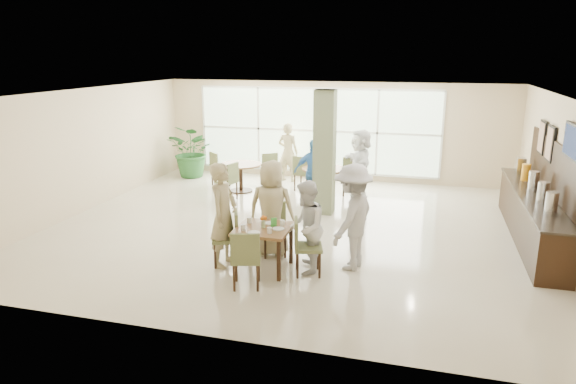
% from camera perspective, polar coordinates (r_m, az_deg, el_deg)
% --- Properties ---
extents(ground, '(10.00, 10.00, 0.00)m').
position_cam_1_polar(ground, '(10.90, 0.64, -3.91)').
color(ground, beige).
rests_on(ground, ground).
extents(room_shell, '(10.00, 10.00, 10.00)m').
position_cam_1_polar(room_shell, '(10.47, 0.67, 4.93)').
color(room_shell, white).
rests_on(room_shell, ground).
extents(window_bank, '(7.00, 0.04, 7.00)m').
position_cam_1_polar(window_bank, '(14.92, 3.14, 6.81)').
color(window_bank, silver).
rests_on(window_bank, ground).
extents(column, '(0.45, 0.45, 2.80)m').
position_cam_1_polar(column, '(11.59, 4.08, 4.37)').
color(column, '#657350').
rests_on(column, ground).
extents(main_table, '(0.90, 0.90, 0.75)m').
position_cam_1_polar(main_table, '(8.63, -2.74, -4.59)').
color(main_table, brown).
rests_on(main_table, ground).
extents(round_table_left, '(1.10, 1.10, 0.75)m').
position_cam_1_polar(round_table_left, '(13.63, -5.27, 2.43)').
color(round_table_left, brown).
rests_on(round_table_left, ground).
extents(round_table_right, '(1.13, 1.13, 0.75)m').
position_cam_1_polar(round_table_right, '(13.07, 4.01, 1.93)').
color(round_table_right, brown).
rests_on(round_table_right, ground).
extents(chairs_main_table, '(2.05, 1.96, 0.95)m').
position_cam_1_polar(chairs_main_table, '(8.70, -2.73, -5.66)').
color(chairs_main_table, '#5D6437').
rests_on(chairs_main_table, ground).
extents(chairs_table_left, '(2.13, 1.88, 0.95)m').
position_cam_1_polar(chairs_table_left, '(13.65, -5.35, 2.03)').
color(chairs_table_left, '#5D6437').
rests_on(chairs_table_left, ground).
extents(chairs_table_right, '(1.80, 1.89, 0.95)m').
position_cam_1_polar(chairs_table_right, '(13.08, 4.04, 1.47)').
color(chairs_table_right, '#5D6437').
rests_on(chairs_table_right, ground).
extents(tabletop_clutter, '(0.72, 0.73, 0.21)m').
position_cam_1_polar(tabletop_clutter, '(8.56, -2.66, -3.64)').
color(tabletop_clutter, white).
rests_on(tabletop_clutter, main_table).
extents(buffet_counter, '(0.64, 4.70, 1.95)m').
position_cam_1_polar(buffet_counter, '(11.11, 25.56, -2.10)').
color(buffet_counter, black).
rests_on(buffet_counter, ground).
extents(wall_tv, '(0.06, 1.00, 0.58)m').
position_cam_1_polar(wall_tv, '(9.77, 29.08, 4.93)').
color(wall_tv, black).
rests_on(wall_tv, ground).
extents(framed_art_a, '(0.05, 0.55, 0.70)m').
position_cam_1_polar(framed_art_a, '(11.35, 27.12, 4.82)').
color(framed_art_a, black).
rests_on(framed_art_a, ground).
extents(framed_art_b, '(0.05, 0.55, 0.70)m').
position_cam_1_polar(framed_art_b, '(12.13, 26.39, 5.47)').
color(framed_art_b, black).
rests_on(framed_art_b, ground).
extents(potted_plant, '(1.78, 1.78, 1.55)m').
position_cam_1_polar(potted_plant, '(15.40, -10.52, 4.48)').
color(potted_plant, '#245A27').
rests_on(potted_plant, ground).
extents(teen_left, '(0.49, 0.69, 1.81)m').
position_cam_1_polar(teen_left, '(8.80, -7.17, -2.55)').
color(teen_left, tan).
rests_on(teen_left, ground).
extents(teen_far, '(0.87, 0.50, 1.75)m').
position_cam_1_polar(teen_far, '(9.22, -1.83, -1.80)').
color(teen_far, tan).
rests_on(teen_far, ground).
extents(teen_right, '(0.71, 0.85, 1.57)m').
position_cam_1_polar(teen_right, '(8.50, 1.99, -3.94)').
color(teen_right, white).
rests_on(teen_right, ground).
extents(teen_standing, '(0.97, 1.31, 1.82)m').
position_cam_1_polar(teen_standing, '(8.68, 7.18, -2.78)').
color(teen_standing, '#B2B1B4').
rests_on(teen_standing, ground).
extents(adult_a, '(0.96, 0.56, 1.61)m').
position_cam_1_polar(adult_a, '(12.26, 2.82, 2.16)').
color(adult_a, '#4386CA').
rests_on(adult_a, ground).
extents(adult_b, '(1.20, 1.79, 1.78)m').
position_cam_1_polar(adult_b, '(12.85, 8.04, 3.01)').
color(adult_b, white).
rests_on(adult_b, ground).
extents(adult_standing, '(0.67, 0.50, 1.68)m').
position_cam_1_polar(adult_standing, '(14.65, 0.00, 4.45)').
color(adult_standing, tan).
rests_on(adult_standing, ground).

